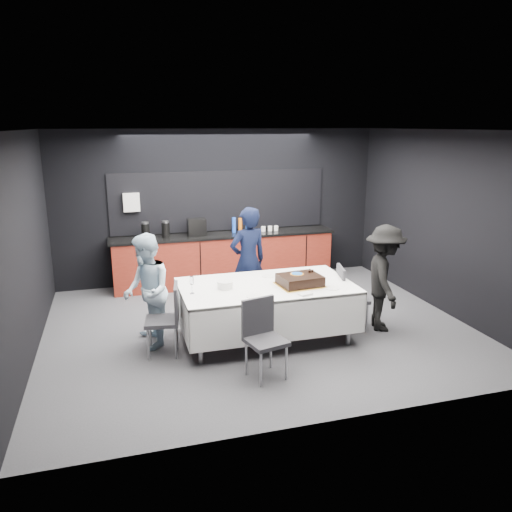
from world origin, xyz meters
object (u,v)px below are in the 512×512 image
(cake_assembly, at_px, (300,280))
(chair_near, at_px, (263,332))
(plate_stack, at_px, (225,285))
(person_right, at_px, (384,278))
(person_center, at_px, (248,261))
(person_left, at_px, (147,291))
(chair_left, at_px, (168,314))
(party_table, at_px, (266,294))
(champagne_flute, at_px, (192,282))
(chair_right, at_px, (348,293))

(cake_assembly, xyz_separation_m, chair_near, (-0.77, -0.82, -0.32))
(plate_stack, relative_size, person_right, 0.14)
(person_center, relative_size, person_left, 1.10)
(chair_left, relative_size, chair_near, 1.00)
(party_table, distance_m, person_center, 1.02)
(champagne_flute, height_order, person_right, person_right)
(plate_stack, bearing_deg, champagne_flute, -169.89)
(champagne_flute, distance_m, person_center, 1.51)
(chair_left, relative_size, chair_right, 1.00)
(party_table, relative_size, person_right, 1.52)
(cake_assembly, relative_size, plate_stack, 3.01)
(plate_stack, relative_size, champagne_flute, 0.93)
(chair_near, height_order, person_center, person_center)
(chair_right, bearing_deg, champagne_flute, -177.33)
(champagne_flute, bearing_deg, party_table, 4.97)
(cake_assembly, relative_size, person_right, 0.41)
(champagne_flute, distance_m, chair_left, 0.52)
(cake_assembly, bearing_deg, champagne_flute, 177.00)
(person_left, bearing_deg, person_right, 78.71)
(party_table, height_order, person_left, person_left)
(chair_left, distance_m, person_right, 3.06)
(person_left, bearing_deg, chair_right, 80.78)
(party_table, relative_size, champagne_flute, 10.36)
(champagne_flute, relative_size, chair_near, 0.24)
(champagne_flute, xyz_separation_m, chair_left, (-0.32, -0.02, -0.40))
(plate_stack, relative_size, person_left, 0.14)
(chair_near, bearing_deg, champagne_flute, 127.02)
(party_table, xyz_separation_m, person_center, (0.02, 1.00, 0.20))
(person_left, bearing_deg, person_center, 111.20)
(cake_assembly, distance_m, person_center, 1.23)
(chair_near, bearing_deg, cake_assembly, 46.73)
(cake_assembly, distance_m, champagne_flute, 1.44)
(person_center, bearing_deg, person_left, 12.91)
(champagne_flute, bearing_deg, plate_stack, 10.11)
(chair_left, bearing_deg, plate_stack, 7.64)
(party_table, xyz_separation_m, chair_right, (1.23, 0.02, -0.11))
(party_table, bearing_deg, chair_right, 0.74)
(champagne_flute, height_order, chair_right, champagne_flute)
(cake_assembly, xyz_separation_m, person_left, (-1.99, 0.37, -0.09))
(cake_assembly, distance_m, chair_right, 0.89)
(party_table, bearing_deg, person_left, 172.44)
(party_table, distance_m, champagne_flute, 1.07)
(champagne_flute, distance_m, person_left, 0.65)
(cake_assembly, xyz_separation_m, person_right, (1.29, 0.03, -0.09))
(party_table, height_order, person_right, person_right)
(cake_assembly, bearing_deg, plate_stack, 171.02)
(cake_assembly, xyz_separation_m, chair_left, (-1.76, 0.05, -0.32))
(cake_assembly, height_order, person_left, person_left)
(party_table, distance_m, person_left, 1.59)
(chair_near, distance_m, person_center, 2.04)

